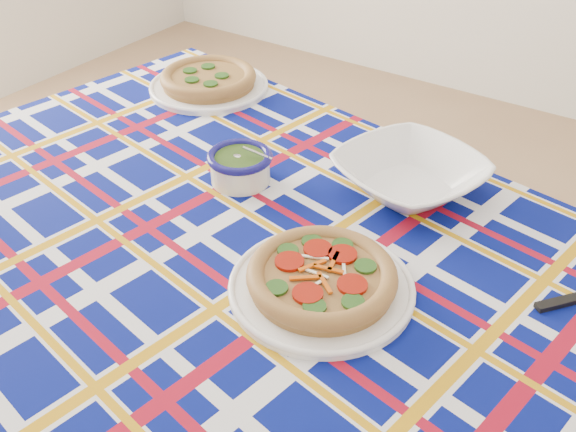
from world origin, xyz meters
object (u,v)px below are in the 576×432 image
Objects in this scene: serving_bowl at (410,175)px; pesto_bowl at (240,164)px; dining_table at (254,274)px; main_focaccia_plate at (322,277)px.

pesto_bowl is at bearing -151.12° from serving_bowl.
dining_table is 0.21m from main_focaccia_plate.
main_focaccia_plate is (0.17, -0.04, 0.11)m from dining_table.
dining_table is 0.37m from serving_bowl.
pesto_bowl is 0.34m from serving_bowl.
dining_table is 13.22× the size of pesto_bowl.
pesto_bowl is 0.48× the size of serving_bowl.
serving_bowl is at bearing 73.58° from dining_table.
serving_bowl is at bearing 92.21° from main_focaccia_plate.
main_focaccia_plate reaches higher than dining_table.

